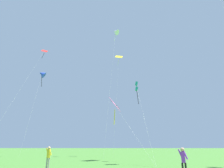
% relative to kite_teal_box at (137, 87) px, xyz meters
% --- Properties ---
extents(kite_teal_box, '(1.05, 6.57, 10.26)m').
position_rel_kite_teal_box_xyz_m(kite_teal_box, '(0.00, 0.00, 0.00)').
color(kite_teal_box, teal).
rests_on(kite_teal_box, ground_plane).
extents(kite_blue_delta, '(1.98, 5.88, 17.45)m').
position_rel_kite_teal_box_xyz_m(kite_blue_delta, '(-18.83, 13.00, 7.06)').
color(kite_blue_delta, blue).
rests_on(kite_blue_delta, ground_plane).
extents(kite_pink_low, '(4.71, 9.54, 8.48)m').
position_rel_kite_teal_box_xyz_m(kite_pink_low, '(-2.99, 1.40, -2.53)').
color(kite_pink_low, pink).
rests_on(kite_pink_low, ground_plane).
extents(kite_white_distant, '(2.69, 8.09, 26.09)m').
position_rel_kite_teal_box_xyz_m(kite_white_distant, '(-2.97, 10.95, 15.77)').
color(kite_white_distant, white).
rests_on(kite_white_distant, ground_plane).
extents(kite_red_high, '(4.51, 12.22, 25.04)m').
position_rel_kite_teal_box_xyz_m(kite_red_high, '(-21.05, 17.02, 13.52)').
color(kite_red_high, red).
rests_on(kite_red_high, ground_plane).
extents(kite_yellow_diamond, '(2.06, 4.64, 20.56)m').
position_rel_kite_teal_box_xyz_m(kite_yellow_diamond, '(-2.36, 12.06, 9.52)').
color(kite_yellow_diamond, yellow).
rests_on(kite_yellow_diamond, ground_plane).
extents(person_in_blue_jacket, '(0.54, 0.29, 1.72)m').
position_rel_kite_teal_box_xyz_m(person_in_blue_jacket, '(1.35, -12.80, -8.45)').
color(person_in_blue_jacket, black).
rests_on(person_in_blue_jacket, ground_plane).
extents(person_near_tree, '(0.57, 0.24, 1.77)m').
position_rel_kite_teal_box_xyz_m(person_near_tree, '(-8.38, -8.49, -8.42)').
color(person_near_tree, gray).
rests_on(person_near_tree, ground_plane).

